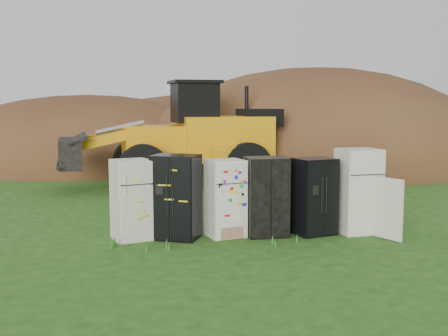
# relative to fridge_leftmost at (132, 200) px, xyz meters

# --- Properties ---
(ground) EXTENTS (120.00, 120.00, 0.00)m
(ground) POSITION_rel_fridge_leftmost_xyz_m (2.56, -0.03, -0.85)
(ground) COLOR #214512
(ground) RESTS_ON ground
(fridge_leftmost) EXTENTS (0.95, 0.93, 1.69)m
(fridge_leftmost) POSITION_rel_fridge_leftmost_xyz_m (0.00, 0.00, 0.00)
(fridge_leftmost) COLOR beige
(fridge_leftmost) RESTS_ON ground
(fridge_black_side) EXTENTS (1.14, 1.04, 1.78)m
(fridge_black_side) POSITION_rel_fridge_leftmost_xyz_m (0.93, -0.03, 0.05)
(fridge_black_side) COLOR black
(fridge_black_side) RESTS_ON ground
(fridge_sticker) EXTENTS (0.89, 0.85, 1.66)m
(fridge_sticker) POSITION_rel_fridge_leftmost_xyz_m (1.99, -0.00, -0.01)
(fridge_sticker) COLOR white
(fridge_sticker) RESTS_ON ground
(fridge_dark_mid) EXTENTS (0.91, 0.75, 1.71)m
(fridge_dark_mid) POSITION_rel_fridge_leftmost_xyz_m (2.87, -0.05, 0.01)
(fridge_dark_mid) COLOR black
(fridge_dark_mid) RESTS_ON ground
(fridge_black_right) EXTENTS (1.00, 0.91, 1.67)m
(fridge_black_right) POSITION_rel_fridge_leftmost_xyz_m (3.93, -0.06, -0.01)
(fridge_black_right) COLOR black
(fridge_black_right) RESTS_ON ground
(fridge_open_door) EXTENTS (0.92, 0.86, 1.87)m
(fridge_open_door) POSITION_rel_fridge_leftmost_xyz_m (4.95, -0.04, 0.09)
(fridge_open_door) COLOR beige
(fridge_open_door) RESTS_ON ground
(wheel_loader) EXTENTS (7.80, 3.95, 3.62)m
(wheel_loader) POSITION_rel_fridge_leftmost_xyz_m (1.09, 7.32, 0.96)
(wheel_loader) COLOR orange
(wheel_loader) RESTS_ON ground
(dirt_mound_right) EXTENTS (16.55, 12.14, 8.84)m
(dirt_mound_right) POSITION_rel_fridge_leftmost_xyz_m (7.89, 12.40, -0.85)
(dirt_mound_right) COLOR #472817
(dirt_mound_right) RESTS_ON ground
(dirt_mound_left) EXTENTS (15.38, 11.53, 6.47)m
(dirt_mound_left) POSITION_rel_fridge_leftmost_xyz_m (-2.31, 14.98, -0.85)
(dirt_mound_left) COLOR #472817
(dirt_mound_left) RESTS_ON ground
(dirt_mound_back) EXTENTS (16.17, 10.78, 6.60)m
(dirt_mound_back) POSITION_rel_fridge_leftmost_xyz_m (3.10, 17.62, -0.85)
(dirt_mound_back) COLOR #472817
(dirt_mound_back) RESTS_ON ground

